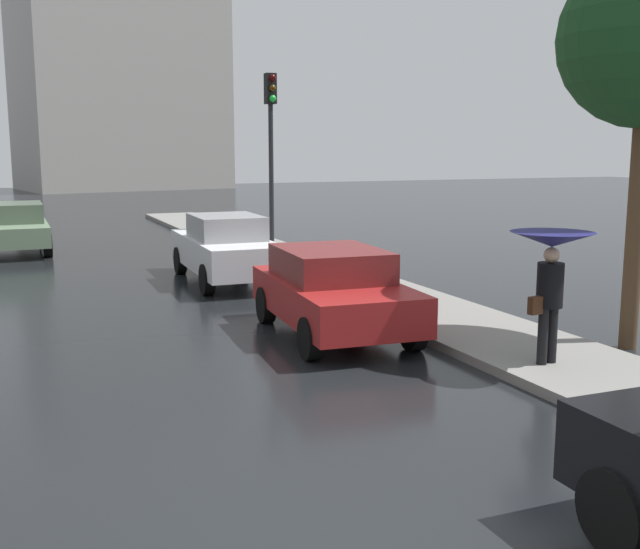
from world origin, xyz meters
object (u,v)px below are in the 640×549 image
pedestrian_with_umbrella_near (551,258)px  traffic_light (271,134)px  car_red_near_kerb (333,290)px  car_white_mid_road (225,248)px  car_green_behind_camera (16,227)px

pedestrian_with_umbrella_near → traffic_light: 10.43m
car_red_near_kerb → pedestrian_with_umbrella_near: bearing=-55.6°
car_white_mid_road → car_green_behind_camera: (-4.31, 7.33, -0.03)m
pedestrian_with_umbrella_near → car_white_mid_road: bearing=95.6°
traffic_light → car_green_behind_camera: bearing=136.3°
car_red_near_kerb → pedestrian_with_umbrella_near: pedestrian_with_umbrella_near is taller
traffic_light → car_red_near_kerb: bearing=-101.6°
pedestrian_with_umbrella_near → traffic_light: (-0.34, 10.27, 1.81)m
car_white_mid_road → car_green_behind_camera: car_white_mid_road is taller
car_white_mid_road → pedestrian_with_umbrella_near: bearing=-74.9°
car_white_mid_road → pedestrian_with_umbrella_near: pedestrian_with_umbrella_near is taller
car_red_near_kerb → traffic_light: size_ratio=0.83×
car_green_behind_camera → traffic_light: 8.73m
car_red_near_kerb → car_white_mid_road: (-0.24, 5.57, 0.04)m
car_red_near_kerb → car_white_mid_road: car_white_mid_road is taller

